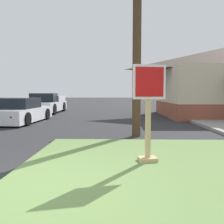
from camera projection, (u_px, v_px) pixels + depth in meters
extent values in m
plane|color=#2B2B2D|center=(39.00, 193.00, 3.46)|extent=(160.00, 160.00, 0.00)
cube|color=#668447|center=(159.00, 164.00, 4.76)|extent=(5.48, 4.70, 0.08)
cube|color=tan|center=(148.00, 115.00, 4.76)|extent=(0.11, 0.11, 1.90)
cube|color=tan|center=(148.00, 159.00, 4.83)|extent=(0.41, 0.35, 0.08)
cube|color=white|center=(149.00, 82.00, 4.65)|extent=(0.67, 0.17, 0.69)
cube|color=red|center=(150.00, 82.00, 4.64)|extent=(0.57, 0.14, 0.58)
cylinder|color=black|center=(61.00, 141.00, 7.16)|extent=(0.70, 0.70, 0.02)
cube|color=silver|center=(21.00, 114.00, 11.98)|extent=(1.97, 4.35, 0.64)
cube|color=black|center=(19.00, 103.00, 11.72)|extent=(1.64, 2.03, 0.56)
cylinder|color=black|center=(17.00, 114.00, 13.36)|extent=(0.24, 0.63, 0.62)
cylinder|color=black|center=(46.00, 114.00, 13.26)|extent=(0.24, 0.63, 0.62)
cylinder|color=black|center=(27.00, 119.00, 10.61)|extent=(0.24, 0.63, 0.62)
sphere|color=white|center=(28.00, 110.00, 14.09)|extent=(0.14, 0.14, 0.14)
sphere|color=white|center=(46.00, 110.00, 14.02)|extent=(0.14, 0.14, 0.14)
sphere|color=red|center=(11.00, 117.00, 9.84)|extent=(0.12, 0.12, 0.12)
cube|color=silver|center=(47.00, 106.00, 17.76)|extent=(2.03, 5.25, 0.68)
cube|color=black|center=(44.00, 98.00, 16.98)|extent=(1.72, 1.39, 0.68)
cube|color=silver|center=(62.00, 99.00, 18.62)|extent=(0.14, 2.19, 0.44)
cube|color=silver|center=(39.00, 99.00, 18.63)|extent=(0.14, 2.19, 0.44)
cube|color=silver|center=(55.00, 98.00, 20.26)|extent=(1.74, 0.13, 0.44)
cylinder|color=black|center=(54.00, 109.00, 16.20)|extent=(0.27, 0.76, 0.76)
cylinder|color=black|center=(28.00, 109.00, 16.22)|extent=(0.27, 0.76, 0.76)
cylinder|color=black|center=(63.00, 107.00, 19.32)|extent=(0.27, 0.76, 0.76)
cylinder|color=black|center=(41.00, 107.00, 19.33)|extent=(0.27, 0.76, 0.76)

